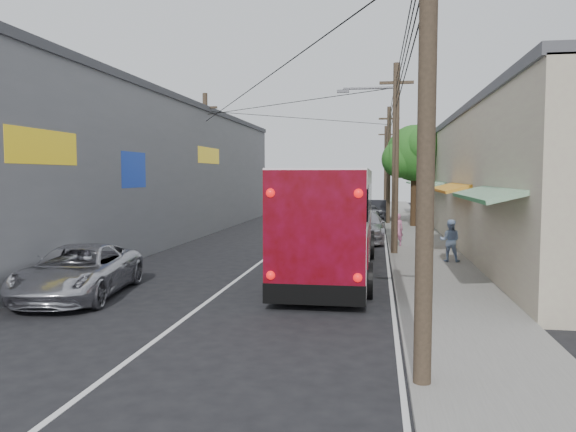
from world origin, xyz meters
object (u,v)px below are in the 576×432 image
at_px(jeepney, 78,271).
at_px(pedestrian_near, 397,230).
at_px(parked_suv, 364,226).
at_px(parked_car_mid, 366,217).
at_px(pedestrian_far, 450,240).
at_px(parked_car_far, 377,211).
at_px(coach_bus, 333,219).

relative_size(jeepney, pedestrian_near, 3.41).
relative_size(jeepney, parked_suv, 0.97).
bearing_deg(parked_car_mid, pedestrian_far, -78.69).
height_order(parked_suv, parked_car_far, parked_car_far).
bearing_deg(pedestrian_far, parked_suv, -53.15).
height_order(jeepney, parked_suv, parked_suv).
bearing_deg(parked_suv, coach_bus, -94.93).
bearing_deg(coach_bus, parked_car_mid, 86.62).
distance_m(parked_suv, parked_car_far, 13.03).
relative_size(coach_bus, jeepney, 2.41).
height_order(parked_car_mid, parked_car_far, parked_car_mid).
xyz_separation_m(parked_suv, parked_car_far, (0.68, 13.01, 0.00)).
bearing_deg(pedestrian_near, parked_suv, -70.47).
height_order(coach_bus, pedestrian_near, coach_bus).
distance_m(parked_suv, parked_car_mid, 5.75).
height_order(parked_car_far, pedestrian_far, pedestrian_far).
relative_size(parked_car_mid, pedestrian_far, 3.02).
height_order(parked_car_far, pedestrian_near, pedestrian_near).
bearing_deg(parked_suv, pedestrian_near, -57.95).
relative_size(jeepney, parked_car_far, 1.10).
relative_size(parked_suv, pedestrian_near, 3.51).
relative_size(coach_bus, parked_car_far, 2.64).
bearing_deg(coach_bus, jeepney, -141.11).
relative_size(jeepney, pedestrian_far, 3.22).
bearing_deg(parked_car_mid, jeepney, -114.02).
xyz_separation_m(parked_car_mid, pedestrian_far, (3.41, -12.80, 0.10)).
distance_m(jeepney, parked_suv, 16.35).
xyz_separation_m(jeepney, parked_car_far, (8.22, 27.52, 0.06)).
xyz_separation_m(coach_bus, parked_car_mid, (0.86, 14.85, -1.02)).
relative_size(coach_bus, pedestrian_far, 7.76).
relative_size(parked_suv, parked_car_mid, 1.10).
xyz_separation_m(coach_bus, parked_car_far, (1.54, 22.11, -1.07)).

